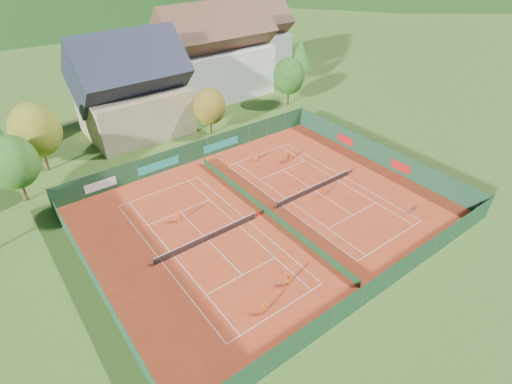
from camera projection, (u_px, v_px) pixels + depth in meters
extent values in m
plane|color=#34581B|center=(266.00, 214.00, 47.27)|extent=(600.00, 600.00, 0.00)
cube|color=#AD3519|center=(266.00, 213.00, 47.26)|extent=(40.00, 32.00, 0.01)
cube|color=white|center=(160.00, 191.00, 51.12)|extent=(10.97, 0.06, 0.00)
cube|color=white|center=(278.00, 312.00, 35.46)|extent=(10.97, 0.06, 0.00)
cube|color=white|center=(162.00, 262.00, 40.57)|extent=(0.06, 23.77, 0.00)
cube|color=white|center=(249.00, 221.00, 46.01)|extent=(0.06, 23.77, 0.00)
cube|color=white|center=(174.00, 256.00, 41.25)|extent=(0.06, 23.77, 0.00)
cube|color=white|center=(239.00, 226.00, 45.33)|extent=(0.06, 23.77, 0.00)
cube|color=white|center=(180.00, 212.00, 47.50)|extent=(8.23, 0.06, 0.00)
cube|color=white|center=(242.00, 275.00, 39.08)|extent=(8.23, 0.06, 0.00)
cube|color=white|center=(208.00, 240.00, 43.29)|extent=(0.06, 12.80, 0.00)
cube|color=white|center=(259.00, 155.00, 59.05)|extent=(10.97, 0.06, 0.00)
cube|color=white|center=(391.00, 240.00, 43.39)|extent=(10.97, 0.06, 0.00)
cube|color=white|center=(282.00, 206.00, 48.50)|extent=(0.06, 23.77, 0.00)
cube|color=white|center=(344.00, 177.00, 53.94)|extent=(0.06, 23.77, 0.00)
cube|color=white|center=(291.00, 202.00, 49.18)|extent=(0.06, 23.77, 0.00)
cube|color=white|center=(337.00, 180.00, 53.26)|extent=(0.06, 23.77, 0.00)
cube|color=white|center=(283.00, 170.00, 55.43)|extent=(8.23, 0.06, 0.00)
cube|color=white|center=(353.00, 215.00, 47.01)|extent=(8.23, 0.06, 0.00)
cube|color=white|center=(315.00, 191.00, 51.22)|extent=(0.06, 12.80, 0.00)
cylinder|color=#59595B|center=(153.00, 262.00, 39.84)|extent=(0.10, 0.10, 1.02)
cylinder|color=#59595B|center=(255.00, 215.00, 46.18)|extent=(0.10, 0.10, 1.02)
cube|color=black|center=(208.00, 237.00, 43.04)|extent=(12.80, 0.02, 0.86)
cube|color=white|center=(208.00, 234.00, 42.79)|extent=(12.80, 0.04, 0.06)
cube|color=red|center=(257.00, 215.00, 46.34)|extent=(0.40, 0.04, 0.40)
cylinder|color=#59595B|center=(277.00, 205.00, 47.77)|extent=(0.10, 0.10, 1.02)
cylinder|color=#59595B|center=(350.00, 172.00, 54.11)|extent=(0.10, 0.10, 1.02)
cube|color=black|center=(315.00, 188.00, 50.97)|extent=(12.80, 0.02, 0.86)
cube|color=white|center=(316.00, 185.00, 50.72)|extent=(12.80, 0.04, 0.06)
cube|color=red|center=(351.00, 171.00, 54.27)|extent=(0.40, 0.04, 0.40)
cube|color=#123318|center=(266.00, 210.00, 46.98)|extent=(0.03, 28.80, 1.00)
cube|color=#14381E|center=(197.00, 151.00, 56.95)|extent=(40.00, 0.04, 3.00)
cube|color=teal|center=(159.00, 165.00, 54.10)|extent=(6.00, 0.03, 1.20)
cube|color=teal|center=(221.00, 145.00, 59.06)|extent=(6.00, 0.03, 1.20)
cube|color=silver|center=(101.00, 185.00, 50.14)|extent=(4.00, 0.03, 1.20)
cube|color=#163D20|center=(376.00, 287.00, 35.88)|extent=(40.00, 0.04, 3.00)
cube|color=#153A22|center=(95.00, 281.00, 36.50)|extent=(0.04, 32.00, 3.00)
cube|color=#143923|center=(377.00, 153.00, 56.32)|extent=(0.04, 32.00, 3.00)
cube|color=#B21414|center=(401.00, 167.00, 53.83)|extent=(0.03, 3.00, 1.20)
cube|color=#B21414|center=(345.00, 140.00, 60.42)|extent=(0.03, 3.00, 1.20)
cube|color=tan|center=(135.00, 111.00, 63.55)|extent=(15.00, 12.00, 7.00)
cube|color=#1E2333|center=(128.00, 71.00, 59.86)|extent=(16.20, 12.00, 12.00)
cube|color=silver|center=(216.00, 73.00, 76.35)|extent=(20.00, 11.00, 9.00)
cube|color=brown|center=(214.00, 33.00, 72.24)|extent=(21.60, 11.00, 11.00)
cube|color=silver|center=(250.00, 54.00, 88.84)|extent=(16.00, 10.00, 8.00)
cube|color=brown|center=(250.00, 23.00, 85.16)|extent=(17.28, 10.00, 10.00)
cylinder|color=#4C311B|center=(24.00, 191.00, 48.73)|extent=(0.36, 0.36, 2.80)
ellipsoid|color=#295F1B|center=(13.00, 162.00, 46.47)|extent=(5.72, 5.72, 6.58)
cylinder|color=#492A1A|center=(46.00, 160.00, 54.57)|extent=(0.36, 0.36, 3.15)
ellipsoid|color=olive|center=(35.00, 130.00, 52.02)|extent=(6.44, 6.44, 7.40)
cylinder|color=#4E2D1B|center=(211.00, 127.00, 64.03)|extent=(0.36, 0.36, 2.45)
ellipsoid|color=olive|center=(210.00, 106.00, 62.05)|extent=(5.01, 5.01, 5.76)
cylinder|color=#462A19|center=(288.00, 97.00, 74.17)|extent=(0.36, 0.36, 2.80)
ellipsoid|color=#215217|center=(289.00, 76.00, 71.90)|extent=(5.72, 5.72, 6.58)
cylinder|color=#473019|center=(299.00, 75.00, 84.29)|extent=(0.36, 0.36, 3.15)
cone|color=#1F5819|center=(300.00, 53.00, 81.74)|extent=(5.04, 5.04, 5.85)
cylinder|color=#483219|center=(246.00, 72.00, 85.49)|extent=(0.36, 0.36, 3.50)
ellipsoid|color=olive|center=(246.00, 48.00, 82.66)|extent=(7.15, 7.15, 8.22)
ellipsoid|color=black|center=(7.00, 44.00, 273.74)|extent=(440.00, 440.00, 242.00)
ellipsoid|color=black|center=(356.00, 22.00, 313.16)|extent=(380.00, 380.00, 220.40)
cylinder|color=slate|center=(413.00, 211.00, 47.00)|extent=(0.02, 0.02, 0.80)
cylinder|color=slate|center=(414.00, 210.00, 47.14)|extent=(0.02, 0.02, 0.80)
cylinder|color=slate|center=(411.00, 210.00, 47.19)|extent=(0.02, 0.02, 0.80)
cylinder|color=slate|center=(412.00, 209.00, 47.34)|extent=(0.02, 0.02, 0.80)
cube|color=slate|center=(413.00, 209.00, 47.08)|extent=(0.34, 0.34, 0.30)
ellipsoid|color=#CCD833|center=(413.00, 209.00, 47.07)|extent=(0.28, 0.28, 0.16)
sphere|color=#CCD833|center=(190.00, 273.00, 39.32)|extent=(0.07, 0.07, 0.07)
sphere|color=#CCD833|center=(368.00, 238.00, 43.64)|extent=(0.07, 0.07, 0.07)
sphere|color=#CCD833|center=(252.00, 211.00, 47.69)|extent=(0.07, 0.07, 0.07)
sphere|color=#CCD833|center=(186.00, 191.00, 51.04)|extent=(0.07, 0.07, 0.07)
imported|color=#D55B13|center=(264.00, 309.00, 34.83)|extent=(0.52, 0.35, 1.40)
imported|color=orange|center=(289.00, 280.00, 37.52)|extent=(0.76, 0.61, 1.51)
imported|color=#FF5016|center=(178.00, 217.00, 45.48)|extent=(1.12, 0.79, 1.57)
imported|color=orange|center=(323.00, 194.00, 49.61)|extent=(0.66, 0.72, 1.18)
imported|color=#DF5D13|center=(256.00, 157.00, 57.22)|extent=(0.63, 0.43, 1.26)
imported|color=#E95814|center=(288.00, 157.00, 56.83)|extent=(1.53, 0.90, 1.57)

